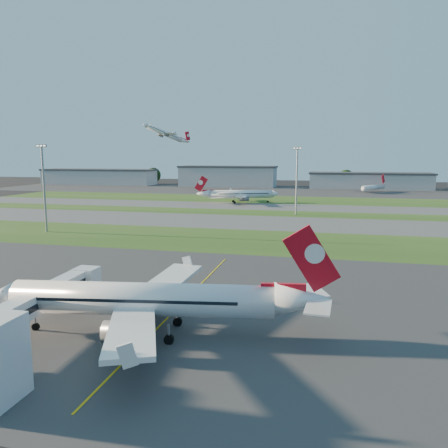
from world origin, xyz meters
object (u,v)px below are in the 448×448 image
(airliner_taxiing, at_px, (240,194))
(mini_jet_near, at_px, (374,187))
(light_mast_west, at_px, (44,182))
(airliner_parked, at_px, (146,300))
(light_mast_centre, at_px, (297,176))
(jet_bridge, at_px, (31,304))

(airliner_taxiing, relative_size, mini_jet_near, 1.43)
(light_mast_west, bearing_deg, airliner_parked, -47.14)
(airliner_taxiing, distance_m, light_mast_centre, 48.36)
(airliner_taxiing, distance_m, mini_jet_near, 103.50)
(airliner_taxiing, height_order, light_mast_west, light_mast_west)
(jet_bridge, height_order, airliner_taxiing, airliner_taxiing)
(jet_bridge, relative_size, light_mast_west, 1.04)
(light_mast_centre, bearing_deg, airliner_parked, -95.09)
(airliner_parked, distance_m, airliner_taxiing, 158.11)
(airliner_taxiing, distance_m, light_mast_west, 102.27)
(light_mast_west, height_order, light_mast_centre, same)
(airliner_parked, relative_size, airliner_taxiing, 1.13)
(jet_bridge, bearing_deg, mini_jet_near, 74.82)
(airliner_taxiing, relative_size, light_mast_west, 1.40)
(jet_bridge, relative_size, airliner_taxiing, 0.74)
(mini_jet_near, distance_m, light_mast_west, 203.02)
(jet_bridge, relative_size, airliner_parked, 0.66)
(jet_bridge, bearing_deg, airliner_taxiing, 91.53)
(jet_bridge, height_order, light_mast_west, light_mast_west)
(airliner_parked, bearing_deg, jet_bridge, -175.57)
(airliner_parked, height_order, light_mast_west, light_mast_west)
(airliner_parked, xyz_separation_m, airliner_taxiing, (-18.41, 157.04, -0.36))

